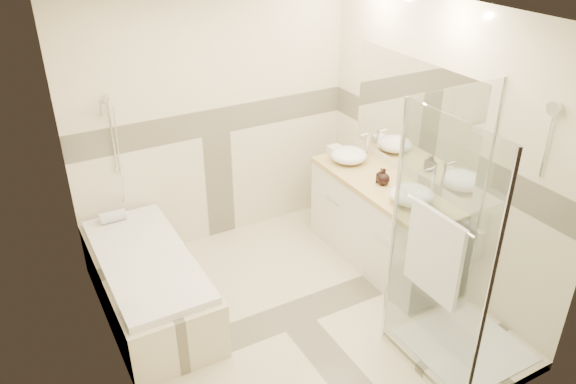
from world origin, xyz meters
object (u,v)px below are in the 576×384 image
vanity (380,223)px  vessel_sink_near (349,155)px  bathtub (148,281)px  shower_enclosure (454,302)px  amenity_bottle_b (383,177)px  amenity_bottle_a (381,176)px  vessel_sink_far (412,195)px

vanity → vessel_sink_near: bearing=92.1°
bathtub → shower_enclosure: size_ratio=0.83×
shower_enclosure → amenity_bottle_b: size_ratio=13.19×
vanity → amenity_bottle_a: bearing=131.5°
bathtub → amenity_bottle_a: (2.13, -0.33, 0.61)m
amenity_bottle_a → amenity_bottle_b: bearing=-90.0°
vessel_sink_near → amenity_bottle_a: vessel_sink_near is taller
vanity → shower_enclosure: bearing=-103.0°
vanity → amenity_bottle_b: bearing=-142.3°
bathtub → vanity: size_ratio=1.05×
bathtub → amenity_bottle_b: (2.13, -0.37, 0.62)m
bathtub → amenity_bottle_a: size_ratio=12.00×
amenity_bottle_a → vanity: bearing=-48.5°
bathtub → vanity: (2.15, -0.35, 0.12)m
vessel_sink_far → amenity_bottle_a: 0.43m
bathtub → vanity: bearing=-9.2°
vessel_sink_far → amenity_bottle_a: bearing=90.0°
vessel_sink_far → amenity_bottle_b: 0.39m
bathtub → shower_enclosure: shower_enclosure is taller
bathtub → vessel_sink_far: size_ratio=4.52×
bathtub → amenity_bottle_a: amenity_bottle_a is taller
vessel_sink_near → amenity_bottle_b: (0.00, -0.55, 0.01)m
shower_enclosure → vessel_sink_near: shower_enclosure is taller
bathtub → vessel_sink_near: 2.22m
vessel_sink_near → bathtub: bearing=-175.1°
vessel_sink_near → vessel_sink_far: (0.00, -0.94, 0.00)m
bathtub → shower_enclosure: 2.47m
vanity → vessel_sink_near: (-0.02, 0.53, 0.50)m
vanity → shower_enclosure: shower_enclosure is taller
vessel_sink_near → amenity_bottle_a: (0.00, -0.51, -0.00)m
vanity → amenity_bottle_b: (-0.02, -0.02, 0.50)m
vessel_sink_near → vessel_sink_far: bearing=-90.0°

